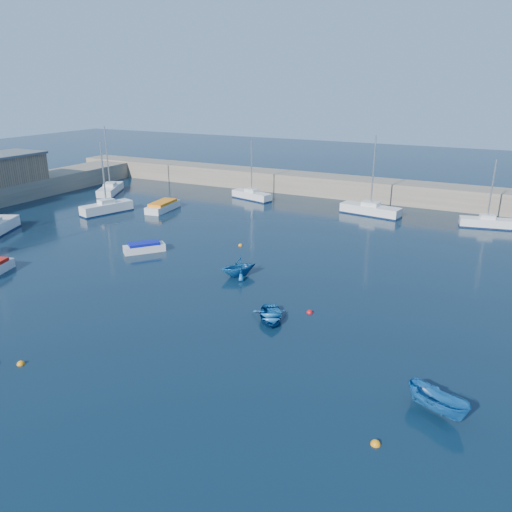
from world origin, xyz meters
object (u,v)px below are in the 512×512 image
at_px(dinghy_right, 438,402).
at_px(sailboat_5, 252,195).
at_px(motorboat_2, 163,206).
at_px(dinghy_left, 238,267).
at_px(sailboat_4, 110,189).
at_px(brick_shed_a, 7,169).
at_px(sailboat_3, 107,208).
at_px(sailboat_7, 487,222).
at_px(sailboat_6, 370,210).
at_px(dinghy_center, 270,316).
at_px(motorboat_1, 144,247).

bearing_deg(dinghy_right, sailboat_5, 64.14).
height_order(motorboat_2, dinghy_left, dinghy_left).
bearing_deg(dinghy_right, dinghy_left, 82.23).
relative_size(sailboat_4, sailboat_5, 1.20).
bearing_deg(brick_shed_a, dinghy_right, -20.89).
distance_m(sailboat_3, sailboat_5, 18.78).
xyz_separation_m(brick_shed_a, sailboat_3, (16.54, 0.17, -3.43)).
relative_size(brick_shed_a, dinghy_right, 2.49).
height_order(sailboat_3, dinghy_right, sailboat_3).
xyz_separation_m(sailboat_4, dinghy_right, (48.08, -30.58, 0.00)).
distance_m(brick_shed_a, sailboat_3, 16.89).
bearing_deg(sailboat_3, sailboat_7, 36.76).
xyz_separation_m(brick_shed_a, sailboat_6, (44.82, 13.69, -3.48)).
relative_size(sailboat_3, sailboat_5, 1.08).
height_order(sailboat_4, dinghy_left, sailboat_4).
height_order(sailboat_5, sailboat_6, sailboat_6).
bearing_deg(motorboat_2, dinghy_left, -45.32).
height_order(sailboat_5, dinghy_left, sailboat_5).
bearing_deg(dinghy_left, dinghy_center, -9.46).
bearing_deg(brick_shed_a, sailboat_6, 16.98).
bearing_deg(dinghy_center, dinghy_right, -52.73).
relative_size(sailboat_7, motorboat_2, 1.30).
height_order(dinghy_center, dinghy_left, dinghy_left).
bearing_deg(sailboat_5, dinghy_right, -126.10).
relative_size(motorboat_1, dinghy_center, 1.14).
bearing_deg(dinghy_left, brick_shed_a, -157.81).
distance_m(sailboat_3, motorboat_1, 16.25).
xyz_separation_m(sailboat_4, sailboat_6, (35.49, 5.01, -0.00)).
bearing_deg(dinghy_center, sailboat_7, 42.23).
distance_m(brick_shed_a, sailboat_6, 46.99).
xyz_separation_m(sailboat_5, sailboat_7, (28.85, -0.60, -0.01)).
xyz_separation_m(sailboat_7, dinghy_center, (-11.22, -30.65, -0.22)).
xyz_separation_m(brick_shed_a, dinghy_right, (57.41, -21.90, -3.48)).
distance_m(sailboat_6, dinghy_right, 37.75).
bearing_deg(brick_shed_a, dinghy_center, -19.83).
bearing_deg(sailboat_4, dinghy_center, -62.06).
bearing_deg(sailboat_4, dinghy_right, -60.01).
bearing_deg(sailboat_6, dinghy_center, -168.40).
height_order(sailboat_7, motorboat_1, sailboat_7).
distance_m(brick_shed_a, sailboat_4, 13.21).
distance_m(sailboat_6, motorboat_1, 27.43).
xyz_separation_m(sailboat_4, motorboat_2, (12.33, -4.34, -0.10)).
relative_size(brick_shed_a, dinghy_left, 2.66).
height_order(brick_shed_a, motorboat_1, brick_shed_a).
distance_m(motorboat_1, dinghy_right, 30.39).
bearing_deg(brick_shed_a, sailboat_4, 42.91).
bearing_deg(sailboat_4, motorboat_1, -68.79).
relative_size(sailboat_7, dinghy_right, 2.26).
distance_m(brick_shed_a, dinghy_left, 41.97).
distance_m(brick_shed_a, dinghy_center, 49.24).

